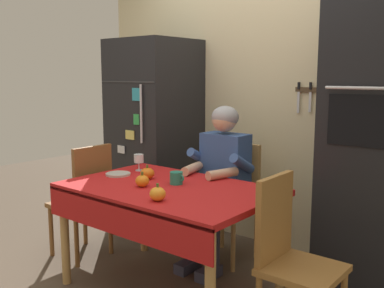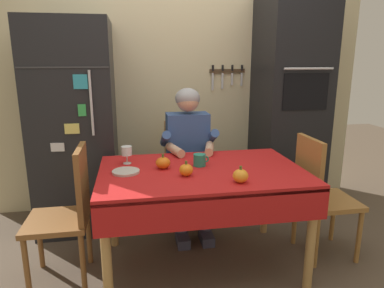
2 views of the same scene
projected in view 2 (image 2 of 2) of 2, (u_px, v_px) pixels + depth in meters
The scene contains 15 objects.
ground_plane at pixel (204, 272), 2.47m from camera, with size 10.00×10.00×0.00m, color brown.
back_wall_assembly at pixel (182, 77), 3.46m from camera, with size 3.70×0.13×2.60m.
refrigerator at pixel (75, 127), 3.02m from camera, with size 0.68×0.71×1.80m.
wall_oven at pixel (289, 104), 3.35m from camera, with size 0.60×0.64×2.10m.
dining_table at pixel (202, 182), 2.39m from camera, with size 1.40×0.90×0.74m.
chair_behind_person at pixel (186, 167), 3.18m from camera, with size 0.40×0.40×0.93m.
seated_person at pixel (189, 148), 2.95m from camera, with size 0.47×0.55×1.25m.
chair_right_side at pixel (319, 192), 2.59m from camera, with size 0.40×0.40×0.93m.
chair_left_side at pixel (69, 209), 2.29m from camera, with size 0.40×0.40×0.93m.
coffee_mug at pixel (199, 160), 2.45m from camera, with size 0.12×0.09×0.09m.
wine_glass at pixel (127, 152), 2.49m from camera, with size 0.07×0.07×0.13m.
pumpkin_large at pixel (186, 170), 2.25m from camera, with size 0.09×0.09×0.10m.
pumpkin_medium at pixel (240, 176), 2.13m from camera, with size 0.10×0.10×0.11m.
pumpkin_small at pixel (163, 163), 2.40m from camera, with size 0.10×0.10×0.10m.
serving_tray at pixel (126, 172), 2.31m from camera, with size 0.18×0.18×0.02m, color #B7B2A8.
Camera 2 is at (-0.46, -2.13, 1.48)m, focal length 32.36 mm.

